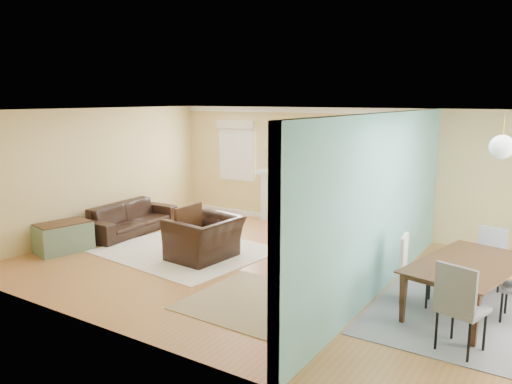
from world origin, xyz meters
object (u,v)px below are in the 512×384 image
Objects in this scene: sofa at (130,218)px; eames_chair at (204,238)px; green_chair at (335,224)px; credenza at (391,234)px; dining_table at (470,289)px.

sofa is 2.47m from eames_chair.
sofa is 4.25m from green_chair.
sofa is at bearing -164.44° from credenza.
sofa is 2.95× the size of green_chair.
eames_chair is at bearing 77.24° from green_chair.
green_chair is 0.37× the size of dining_table.
dining_table is (6.75, -0.44, 0.03)m from sofa.
green_chair is at bearing -69.02° from sofa.
credenza is at bearing 130.83° from eames_chair.
credenza is (2.69, 1.95, 0.03)m from eames_chair.
sofa is 1.41× the size of credenza.
eames_chair is 3.32m from credenza.
dining_table reaches higher than green_chair.
eames_chair is at bearing -144.03° from credenza.
credenza is 2.49m from dining_table.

